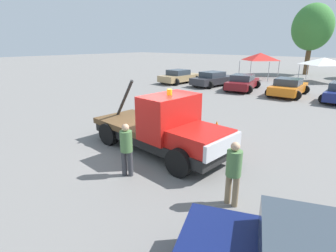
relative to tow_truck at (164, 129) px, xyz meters
name	(u,v)px	position (x,y,z in m)	size (l,w,h in m)	color
ground_plane	(158,150)	(-0.35, 0.03, -0.93)	(160.00, 160.00, 0.00)	slate
tow_truck	(164,129)	(0.00, 0.00, 0.00)	(5.84, 2.55, 2.51)	black
person_near_truck	(234,169)	(3.38, -1.45, 0.03)	(0.37, 0.37, 1.67)	#847051
person_at_hood	(126,146)	(0.25, -2.04, 0.02)	(0.36, 0.36, 1.64)	#38383D
parked_car_tan	(179,77)	(-10.16, 14.53, -0.28)	(2.74, 4.63, 1.34)	tan
parked_car_charcoal	(213,79)	(-6.56, 15.07, -0.28)	(2.92, 5.04, 1.34)	#2D2D33
parked_car_maroon	(242,82)	(-3.48, 14.62, -0.28)	(2.95, 4.88, 1.34)	maroon
parked_car_orange	(288,87)	(0.30, 14.42, -0.28)	(2.61, 4.43, 1.34)	orange
canopy_tent_red	(260,57)	(-5.15, 22.74, 1.51)	(3.32, 3.32, 2.85)	#9E9EA3
canopy_tent_white	(324,61)	(0.83, 24.20, 1.19)	(3.60, 3.60, 2.48)	#9E9EA3
tree_left	(312,28)	(-2.09, 30.88, 4.76)	(4.75, 4.75, 8.48)	brown
traffic_cone	(217,127)	(0.36, 3.26, -0.68)	(0.40, 0.40, 0.55)	black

